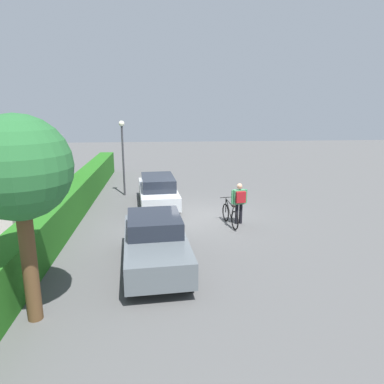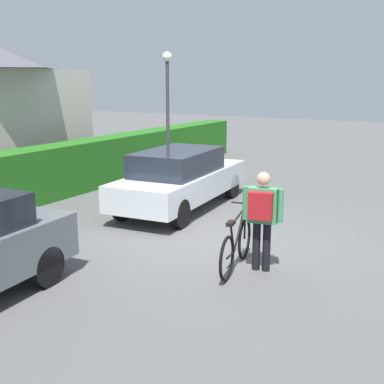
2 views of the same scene
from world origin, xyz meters
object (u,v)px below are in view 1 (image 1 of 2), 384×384
at_px(street_lamp, 123,147).
at_px(tree_kerbside, 19,170).
at_px(bicycle, 230,215).
at_px(parked_car_near, 155,242).
at_px(parked_car_far, 158,190).
at_px(person_rider, 239,200).

relative_size(street_lamp, tree_kerbside, 0.85).
distance_m(bicycle, street_lamp, 7.23).
bearing_deg(parked_car_near, bicycle, -39.37).
bearing_deg(parked_car_far, person_rider, -131.03).
relative_size(parked_car_far, street_lamp, 1.21).
relative_size(parked_car_near, person_rider, 2.64).
xyz_separation_m(parked_car_near, bicycle, (3.49, -2.87, -0.37)).
relative_size(parked_car_near, bicycle, 2.46).
height_order(parked_car_near, parked_car_far, parked_car_near).
relative_size(bicycle, street_lamp, 0.46).
bearing_deg(tree_kerbside, street_lamp, -4.70).
bearing_deg(street_lamp, tree_kerbside, 175.30).
distance_m(parked_car_far, bicycle, 4.12).
height_order(bicycle, person_rider, person_rider).
relative_size(bicycle, person_rider, 1.08).
distance_m(bicycle, person_rider, 0.72).
relative_size(parked_car_far, person_rider, 2.83).
relative_size(person_rider, tree_kerbside, 0.36).
bearing_deg(person_rider, street_lamp, 44.87).
bearing_deg(parked_car_far, parked_car_near, 179.89).
bearing_deg(parked_car_near, parked_car_far, -0.11).
distance_m(parked_car_near, parked_car_far, 6.44).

